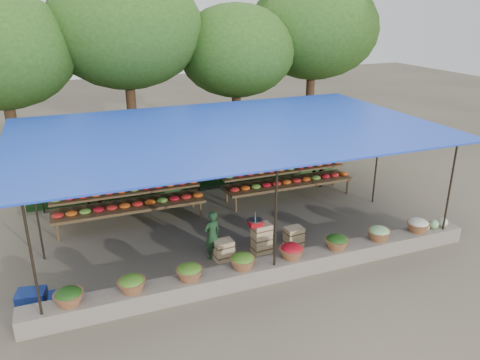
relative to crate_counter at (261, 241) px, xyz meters
name	(u,v)px	position (x,y,z in m)	size (l,w,h in m)	color
ground	(229,227)	(-0.24, 1.62, -0.31)	(60.00, 60.00, 0.00)	brown
stone_curb	(271,269)	(-0.24, -1.13, -0.11)	(10.60, 0.55, 0.40)	slate
stall_canopy	(227,133)	(-0.24, 1.69, 2.36)	(10.80, 6.60, 2.82)	black
produce_baskets	(267,256)	(-0.34, -1.13, 0.25)	(8.98, 0.58, 0.34)	brown
netting_backdrop	(196,153)	(-0.24, 4.77, 0.94)	(10.60, 0.06, 2.50)	#1C4819
tree_row	(183,37)	(0.27, 7.71, 4.39)	(16.51, 5.50, 7.12)	#332512
fruit_table_left	(129,202)	(-2.73, 2.97, 0.30)	(4.21, 0.95, 0.93)	#4F3C1F
fruit_table_right	(288,179)	(2.27, 2.97, 0.30)	(4.21, 0.95, 0.93)	#4F3C1F
crate_counter	(261,241)	(0.00, 0.00, 0.00)	(2.37, 0.37, 0.77)	tan
weighing_scale	(255,222)	(-0.15, 0.00, 0.55)	(0.34, 0.34, 0.37)	red
vendor_seated	(212,235)	(-1.19, 0.18, 0.31)	(0.45, 0.30, 1.24)	#1B3B1F
customer_left	(96,184)	(-3.50, 4.07, 0.56)	(0.84, 0.66, 1.74)	slate
customer_mid	(232,168)	(0.76, 4.05, 0.51)	(1.06, 0.61, 1.64)	slate
customer_right	(318,159)	(3.69, 3.59, 0.60)	(1.07, 0.44, 1.82)	slate
blue_crate_front	(32,298)	(-5.27, -0.29, -0.14)	(0.57, 0.41, 0.34)	navy
blue_crate_back	(63,300)	(-4.67, -0.56, -0.15)	(0.53, 0.38, 0.32)	navy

